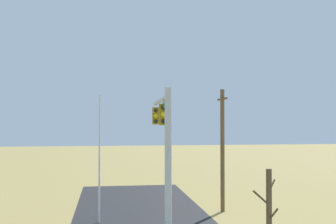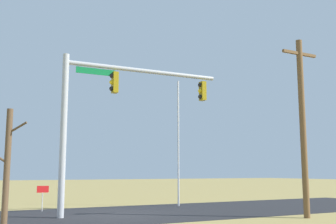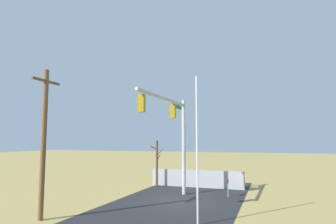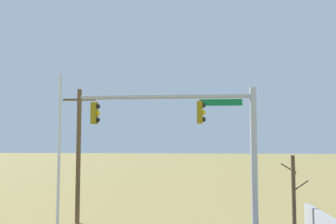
# 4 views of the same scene
# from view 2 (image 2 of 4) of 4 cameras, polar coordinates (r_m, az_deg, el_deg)

# --- Properties ---
(ground_plane) EXTENTS (160.00, 160.00, 0.00)m
(ground_plane) POSITION_cam_2_polar(r_m,az_deg,el_deg) (19.10, -7.23, -13.92)
(ground_plane) COLOR #9E894C
(road_surface) EXTENTS (28.00, 8.00, 0.01)m
(road_surface) POSITION_cam_2_polar(r_m,az_deg,el_deg) (20.87, 3.37, -13.48)
(road_surface) COLOR #232326
(road_surface) RESTS_ON ground_plane
(sidewalk_corner) EXTENTS (6.00, 6.00, 0.01)m
(sidewalk_corner) POSITION_cam_2_polar(r_m,az_deg,el_deg) (17.80, -17.96, -14.00)
(sidewalk_corner) COLOR #B7B5AD
(sidewalk_corner) RESTS_ON ground_plane
(signal_mast) EXTENTS (7.60, 0.62, 6.97)m
(signal_mast) POSITION_cam_2_polar(r_m,az_deg,el_deg) (18.64, -8.16, 1.06)
(signal_mast) COLOR #B2B5BA
(signal_mast) RESTS_ON ground_plane
(flagpole) EXTENTS (0.10, 0.10, 7.09)m
(flagpole) POSITION_cam_2_polar(r_m,az_deg,el_deg) (23.29, 1.45, -4.23)
(flagpole) COLOR silver
(flagpole) RESTS_ON ground_plane
(utility_pole) EXTENTS (1.90, 0.26, 7.62)m
(utility_pole) POSITION_cam_2_polar(r_m,az_deg,el_deg) (18.44, 18.19, -1.42)
(utility_pole) COLOR brown
(utility_pole) RESTS_ON ground_plane
(bare_tree) EXTENTS (1.27, 1.02, 3.94)m
(bare_tree) POSITION_cam_2_polar(r_m,az_deg,el_deg) (14.30, -21.47, -7.18)
(bare_tree) COLOR brown
(bare_tree) RESTS_ON ground_plane
(open_sign) EXTENTS (0.56, 0.04, 1.22)m
(open_sign) POSITION_cam_2_polar(r_m,az_deg,el_deg) (21.02, -17.01, -10.63)
(open_sign) COLOR silver
(open_sign) RESTS_ON ground_plane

